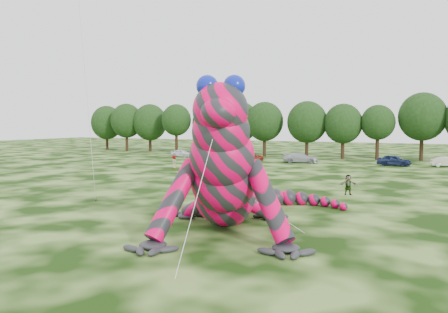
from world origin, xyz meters
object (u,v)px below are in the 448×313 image
tree_4 (208,130)px  tree_6 (265,129)px  tree_7 (307,129)px  tree_5 (239,128)px  tree_0 (107,128)px  tree_3 (176,129)px  car_0 (182,153)px  car_1 (213,154)px  tree_1 (127,127)px  inflatable_gecko (227,154)px  tree_10 (422,127)px  car_3 (301,158)px  tree_8 (343,131)px  spectator_4 (174,162)px  car_4 (394,160)px  tree_9 (378,132)px  spectator_5 (348,185)px  car_5 (447,162)px  tree_2 (150,128)px  car_2 (249,157)px  spectator_0 (219,177)px

tree_4 → tree_6: (12.08, -2.03, 0.22)m
tree_7 → tree_5: bearing=172.9°
tree_0 → tree_3: size_ratio=1.01×
tree_4 → car_0: size_ratio=2.34×
car_1 → tree_1: bearing=62.0°
tree_5 → inflatable_gecko: bearing=-67.4°
tree_1 → tree_10: size_ratio=0.93×
tree_1 → car_3: 41.57m
tree_8 → spectator_4: tree_8 is taller
tree_3 → tree_5: bearing=6.2°
tree_3 → car_4: tree_3 is taller
inflatable_gecko → tree_9: size_ratio=1.87×
tree_0 → car_1: 32.93m
tree_1 → car_1: size_ratio=2.15×
spectator_5 → tree_0: bearing=122.1°
car_1 → car_3: bearing=-103.1°
car_0 → car_5: (40.58, 0.65, 0.01)m
car_1 → tree_0: bearing=63.9°
tree_4 → tree_6: 12.26m
tree_8 → car_4: (8.46, -8.78, -3.72)m
tree_5 → tree_2: bearing=179.1°
inflatable_gecko → tree_0: (-52.70, 51.83, 0.69)m
car_1 → spectator_5: 38.25m
tree_6 → car_4: bearing=-21.3°
car_4 → car_3: bearing=97.5°
car_0 → tree_8: bearing=-68.0°
tree_3 → car_2: (19.28, -10.14, -4.07)m
tree_3 → inflatable_gecko: bearing=-55.7°
tree_4 → tree_9: 30.74m
car_4 → spectator_0: (-13.16, -27.29, 0.12)m
car_1 → car_4: 27.87m
spectator_0 → car_4: bearing=-132.6°
tree_6 → car_3: size_ratio=1.87×
car_1 → spectator_0: 31.43m
tree_4 → spectator_4: bearing=-71.5°
car_1 → car_4: size_ratio=1.04×
car_1 → tree_4: bearing=23.7°
tree_3 → tree_8: size_ratio=1.06×
tree_7 → car_1: size_ratio=2.07×
tree_8 → car_2: bearing=-140.5°
inflatable_gecko → car_3: inflatable_gecko is taller
car_5 → car_2: bearing=86.7°
tree_2 → tree_9: tree_2 is taller
car_0 → car_3: car_3 is taller
inflatable_gecko → car_0: inflatable_gecko is taller
tree_1 → car_1: bearing=-20.7°
tree_2 → tree_6: (25.46, -2.08, -0.08)m
tree_5 → tree_10: bearing=0.3°
inflatable_gecko → tree_3: (-33.85, 49.66, 0.65)m
tree_7 → tree_1: bearing=178.1°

